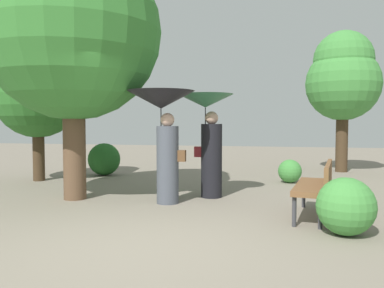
{
  "coord_description": "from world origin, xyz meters",
  "views": [
    {
      "loc": [
        1.59,
        -4.32,
        1.42
      ],
      "look_at": [
        0.0,
        2.85,
        1.03
      ],
      "focal_mm": 36.81,
      "sensor_mm": 36.0,
      "label": 1
    }
  ],
  "objects_px": {
    "person_left": "(163,121)",
    "person_right": "(208,127)",
    "park_bench": "(317,184)",
    "tree_near_right": "(343,77)",
    "tree_mid_left": "(37,88)",
    "tree_near_left": "(72,17)"
  },
  "relations": [
    {
      "from": "park_bench",
      "to": "tree_near_left",
      "type": "relative_size",
      "value": 0.3
    },
    {
      "from": "tree_near_right",
      "to": "park_bench",
      "type": "bearing_deg",
      "value": -101.5
    },
    {
      "from": "tree_near_left",
      "to": "person_right",
      "type": "bearing_deg",
      "value": 17.01
    },
    {
      "from": "tree_near_left",
      "to": "tree_mid_left",
      "type": "xyz_separation_m",
      "value": [
        -2.07,
        1.96,
        -1.08
      ]
    },
    {
      "from": "tree_near_left",
      "to": "tree_near_right",
      "type": "height_order",
      "value": "tree_near_left"
    },
    {
      "from": "tree_near_right",
      "to": "tree_mid_left",
      "type": "distance_m",
      "value": 8.37
    },
    {
      "from": "person_right",
      "to": "tree_near_right",
      "type": "relative_size",
      "value": 0.48
    },
    {
      "from": "park_bench",
      "to": "person_right",
      "type": "bearing_deg",
      "value": -115.1
    },
    {
      "from": "person_right",
      "to": "park_bench",
      "type": "distance_m",
      "value": 2.43
    },
    {
      "from": "person_left",
      "to": "tree_near_right",
      "type": "relative_size",
      "value": 0.49
    },
    {
      "from": "tree_near_left",
      "to": "person_left",
      "type": "bearing_deg",
      "value": 0.04
    },
    {
      "from": "person_right",
      "to": "park_bench",
      "type": "bearing_deg",
      "value": -125.58
    },
    {
      "from": "person_right",
      "to": "tree_mid_left",
      "type": "height_order",
      "value": "tree_mid_left"
    },
    {
      "from": "person_left",
      "to": "tree_near_left",
      "type": "height_order",
      "value": "tree_near_left"
    },
    {
      "from": "tree_mid_left",
      "to": "tree_near_left",
      "type": "bearing_deg",
      "value": -43.45
    },
    {
      "from": "park_bench",
      "to": "tree_near_right",
      "type": "height_order",
      "value": "tree_near_right"
    },
    {
      "from": "person_left",
      "to": "person_right",
      "type": "xyz_separation_m",
      "value": [
        0.67,
        0.73,
        -0.12
      ]
    },
    {
      "from": "tree_near_left",
      "to": "tree_mid_left",
      "type": "bearing_deg",
      "value": 136.55
    },
    {
      "from": "tree_near_left",
      "to": "tree_near_right",
      "type": "distance_m",
      "value": 7.79
    },
    {
      "from": "park_bench",
      "to": "tree_near_right",
      "type": "distance_m",
      "value": 6.53
    },
    {
      "from": "tree_near_left",
      "to": "tree_near_right",
      "type": "bearing_deg",
      "value": 44.77
    },
    {
      "from": "person_right",
      "to": "tree_near_left",
      "type": "xyz_separation_m",
      "value": [
        -2.4,
        -0.73,
        2.02
      ]
    }
  ]
}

